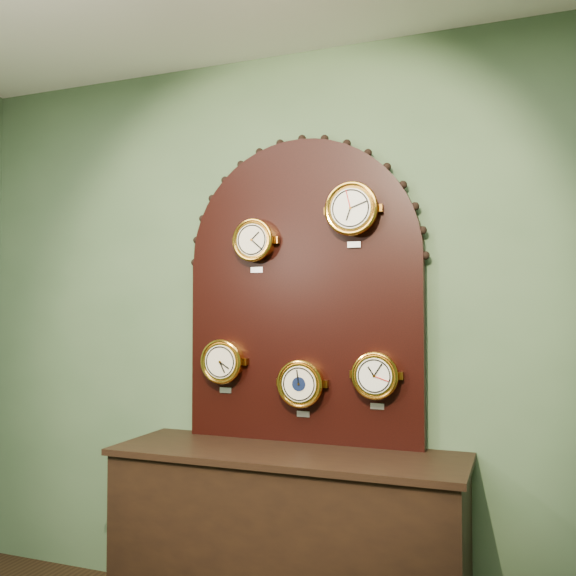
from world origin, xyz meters
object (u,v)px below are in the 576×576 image
at_px(tide_clock, 376,375).
at_px(roman_clock, 254,241).
at_px(display_board, 302,280).
at_px(hygrometer, 223,361).
at_px(arabic_clock, 352,209).
at_px(barometer, 301,383).
at_px(shop_counter, 286,546).

bearing_deg(tide_clock, roman_clock, 179.99).
relative_size(display_board, hygrometer, 5.51).
height_order(roman_clock, hygrometer, roman_clock).
xyz_separation_m(arabic_clock, tide_clock, (0.11, 0.00, -0.78)).
bearing_deg(tide_clock, barometer, -179.94).
relative_size(hygrometer, tide_clock, 1.02).
distance_m(shop_counter, hygrometer, 0.92).
bearing_deg(hygrometer, arabic_clock, -0.07).
distance_m(roman_clock, arabic_clock, 0.52).
bearing_deg(hygrometer, display_board, 9.36).
xyz_separation_m(display_board, arabic_clock, (0.27, -0.07, 0.33)).
bearing_deg(arabic_clock, shop_counter, -150.96).
bearing_deg(shop_counter, tide_clock, 21.82).
bearing_deg(roman_clock, tide_clock, -0.01).
bearing_deg(arabic_clock, roman_clock, 179.89).
relative_size(roman_clock, tide_clock, 0.99).
xyz_separation_m(shop_counter, hygrometer, (-0.40, 0.15, 0.82)).
height_order(shop_counter, barometer, barometer).
relative_size(roman_clock, hygrometer, 0.97).
height_order(arabic_clock, tide_clock, arabic_clock).
height_order(display_board, arabic_clock, display_board).
bearing_deg(roman_clock, display_board, 16.01).
height_order(shop_counter, tide_clock, tide_clock).
height_order(shop_counter, hygrometer, hygrometer).
bearing_deg(hygrometer, roman_clock, 0.08).
xyz_separation_m(shop_counter, roman_clock, (-0.23, 0.15, 1.43)).
relative_size(arabic_clock, tide_clock, 1.13).
xyz_separation_m(display_board, hygrometer, (-0.40, -0.07, -0.41)).
bearing_deg(barometer, roman_clock, 179.89).
xyz_separation_m(roman_clock, barometer, (0.25, -0.00, -0.70)).
height_order(roman_clock, arabic_clock, arabic_clock).
xyz_separation_m(shop_counter, arabic_clock, (0.27, 0.15, 1.55)).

